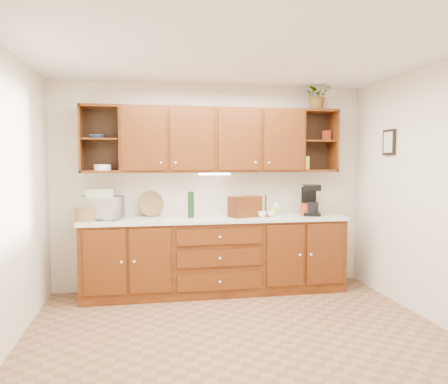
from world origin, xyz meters
name	(u,v)px	position (x,y,z in m)	size (l,w,h in m)	color
floor	(241,338)	(0.00, 0.00, 0.00)	(4.00, 4.00, 0.00)	#8B6140
ceiling	(241,50)	(0.00, 0.00, 2.60)	(4.00, 4.00, 0.00)	white
back_wall	(212,187)	(0.00, 1.75, 1.30)	(4.00, 4.00, 0.00)	beige
left_wall	(2,201)	(-2.00, 0.00, 1.30)	(3.50, 3.50, 0.00)	beige
right_wall	(440,195)	(2.00, 0.00, 1.30)	(3.50, 3.50, 0.00)	beige
base_cabinets	(215,256)	(0.00, 1.45, 0.45)	(3.20, 0.60, 0.90)	#361406
countertop	(216,219)	(0.00, 1.44, 0.92)	(3.24, 0.64, 0.04)	white
upper_cabinets	(214,140)	(0.01, 1.59, 1.89)	(3.20, 0.33, 0.80)	#361406
undercabinet_light	(214,174)	(0.00, 1.53, 1.47)	(0.40, 0.05, 0.03)	white
framed_picture	(389,142)	(1.98, 0.90, 1.85)	(0.03, 0.24, 0.30)	black
wicker_basket	(87,214)	(-1.52, 1.43, 1.02)	(0.25, 0.25, 0.15)	olive
microwave	(100,208)	(-1.38, 1.52, 1.07)	(0.49, 0.33, 0.27)	silver
towel_stack	(100,193)	(-1.38, 1.52, 1.26)	(0.31, 0.23, 0.09)	#E5CC6C
wine_bottle	(191,205)	(-0.30, 1.46, 1.10)	(0.08, 0.08, 0.32)	black
woven_tray	(151,216)	(-0.78, 1.69, 0.95)	(0.32, 0.32, 0.02)	olive
bread_box	(245,206)	(0.37, 1.43, 1.07)	(0.37, 0.23, 0.26)	#361406
mug_tree	(266,213)	(0.63, 1.40, 0.98)	(0.25, 0.25, 0.27)	#361406
canister_red	(305,209)	(1.14, 1.41, 1.02)	(0.12, 0.12, 0.16)	#992F16
canister_white	(276,209)	(0.78, 1.48, 1.02)	(0.08, 0.08, 0.17)	white
canister_yellow	(274,212)	(0.74, 1.42, 1.00)	(0.09, 0.09, 0.12)	yellow
coffee_maker	(311,201)	(1.23, 1.44, 1.13)	(0.28, 0.32, 0.39)	black
bowl_stack	(97,136)	(-1.40, 1.58, 1.92)	(0.18, 0.18, 0.04)	#294E97
plate_stack	(102,167)	(-1.34, 1.55, 1.56)	(0.20, 0.20, 0.07)	white
pantry_box_yellow	(305,163)	(1.20, 1.57, 1.61)	(0.10, 0.08, 0.17)	yellow
pantry_box_red	(327,136)	(1.49, 1.58, 1.96)	(0.08, 0.07, 0.13)	#992F16
potted_plant	(317,95)	(1.34, 1.54, 2.47)	(0.33, 0.28, 0.36)	#999999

